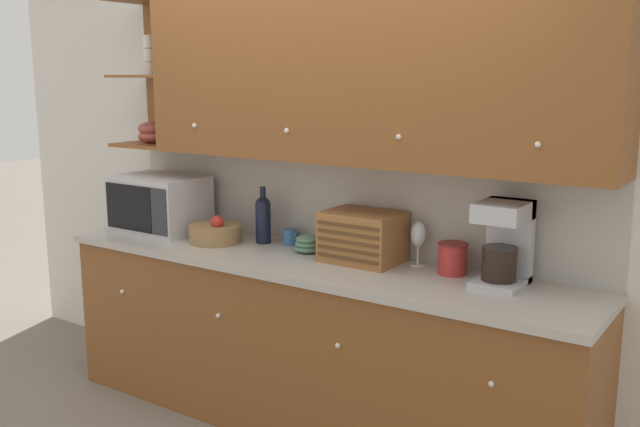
{
  "coord_description": "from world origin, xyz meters",
  "views": [
    {
      "loc": [
        2.03,
        -3.22,
        1.87
      ],
      "look_at": [
        0.0,
        -0.21,
        1.15
      ],
      "focal_mm": 40.0,
      "sensor_mm": 36.0,
      "label": 1
    }
  ],
  "objects_px": {
    "microwave": "(160,204)",
    "mug": "(291,237)",
    "fruit_basket": "(215,233)",
    "wine_glass": "(418,236)",
    "bread_box": "(363,237)",
    "wine_bottle": "(263,217)",
    "storage_canister": "(452,258)",
    "bowl_stack_on_counter": "(308,244)",
    "coffee_maker": "(504,242)"
  },
  "relations": [
    {
      "from": "microwave",
      "to": "mug",
      "type": "relative_size",
      "value": 5.69
    },
    {
      "from": "fruit_basket",
      "to": "wine_glass",
      "type": "distance_m",
      "value": 1.19
    },
    {
      "from": "bread_box",
      "to": "wine_bottle",
      "type": "bearing_deg",
      "value": 177.09
    },
    {
      "from": "mug",
      "to": "bread_box",
      "type": "xyz_separation_m",
      "value": [
        0.52,
        -0.08,
        0.08
      ]
    },
    {
      "from": "wine_bottle",
      "to": "storage_canister",
      "type": "bearing_deg",
      "value": 0.16
    },
    {
      "from": "bowl_stack_on_counter",
      "to": "storage_canister",
      "type": "relative_size",
      "value": 0.97
    },
    {
      "from": "fruit_basket",
      "to": "wine_glass",
      "type": "bearing_deg",
      "value": 9.4
    },
    {
      "from": "microwave",
      "to": "wine_bottle",
      "type": "xyz_separation_m",
      "value": [
        0.71,
        0.11,
        -0.02
      ]
    },
    {
      "from": "bowl_stack_on_counter",
      "to": "microwave",
      "type": "bearing_deg",
      "value": -175.89
    },
    {
      "from": "bread_box",
      "to": "coffee_maker",
      "type": "xyz_separation_m",
      "value": [
        0.73,
        0.01,
        0.07
      ]
    },
    {
      "from": "wine_glass",
      "to": "bread_box",
      "type": "bearing_deg",
      "value": -162.36
    },
    {
      "from": "storage_canister",
      "to": "wine_bottle",
      "type": "bearing_deg",
      "value": -179.84
    },
    {
      "from": "fruit_basket",
      "to": "storage_canister",
      "type": "height_order",
      "value": "fruit_basket"
    },
    {
      "from": "wine_bottle",
      "to": "mug",
      "type": "height_order",
      "value": "wine_bottle"
    },
    {
      "from": "wine_bottle",
      "to": "wine_glass",
      "type": "bearing_deg",
      "value": 3.11
    },
    {
      "from": "microwave",
      "to": "fruit_basket",
      "type": "xyz_separation_m",
      "value": [
        0.47,
        -0.03,
        -0.11
      ]
    },
    {
      "from": "mug",
      "to": "wine_bottle",
      "type": "bearing_deg",
      "value": -162.94
    },
    {
      "from": "microwave",
      "to": "wine_bottle",
      "type": "distance_m",
      "value": 0.72
    },
    {
      "from": "wine_glass",
      "to": "storage_canister",
      "type": "height_order",
      "value": "wine_glass"
    },
    {
      "from": "wine_glass",
      "to": "coffee_maker",
      "type": "bearing_deg",
      "value": -8.77
    },
    {
      "from": "bowl_stack_on_counter",
      "to": "bread_box",
      "type": "height_order",
      "value": "bread_box"
    },
    {
      "from": "microwave",
      "to": "coffee_maker",
      "type": "distance_m",
      "value": 2.11
    },
    {
      "from": "mug",
      "to": "wine_glass",
      "type": "height_order",
      "value": "wine_glass"
    },
    {
      "from": "bread_box",
      "to": "wine_glass",
      "type": "height_order",
      "value": "bread_box"
    },
    {
      "from": "bowl_stack_on_counter",
      "to": "fruit_basket",
      "type": "bearing_deg",
      "value": -169.47
    },
    {
      "from": "wine_glass",
      "to": "storage_canister",
      "type": "relative_size",
      "value": 1.48
    },
    {
      "from": "microwave",
      "to": "storage_canister",
      "type": "distance_m",
      "value": 1.86
    },
    {
      "from": "wine_bottle",
      "to": "storage_canister",
      "type": "distance_m",
      "value": 1.15
    },
    {
      "from": "mug",
      "to": "bowl_stack_on_counter",
      "type": "relative_size",
      "value": 0.65
    },
    {
      "from": "bowl_stack_on_counter",
      "to": "mug",
      "type": "bearing_deg",
      "value": 153.97
    },
    {
      "from": "microwave",
      "to": "wine_bottle",
      "type": "height_order",
      "value": "microwave"
    },
    {
      "from": "microwave",
      "to": "coffee_maker",
      "type": "bearing_deg",
      "value": 2.51
    },
    {
      "from": "bowl_stack_on_counter",
      "to": "storage_canister",
      "type": "distance_m",
      "value": 0.82
    },
    {
      "from": "microwave",
      "to": "mug",
      "type": "height_order",
      "value": "microwave"
    },
    {
      "from": "storage_canister",
      "to": "bowl_stack_on_counter",
      "type": "bearing_deg",
      "value": -177.1
    },
    {
      "from": "storage_canister",
      "to": "microwave",
      "type": "bearing_deg",
      "value": -176.42
    },
    {
      "from": "wine_bottle",
      "to": "wine_glass",
      "type": "distance_m",
      "value": 0.94
    },
    {
      "from": "fruit_basket",
      "to": "wine_glass",
      "type": "xyz_separation_m",
      "value": [
        1.17,
        0.19,
        0.1
      ]
    },
    {
      "from": "bowl_stack_on_counter",
      "to": "bread_box",
      "type": "xyz_separation_m",
      "value": [
        0.34,
        0.0,
        0.08
      ]
    },
    {
      "from": "fruit_basket",
      "to": "storage_canister",
      "type": "distance_m",
      "value": 1.39
    },
    {
      "from": "mug",
      "to": "coffee_maker",
      "type": "xyz_separation_m",
      "value": [
        1.25,
        -0.07,
        0.15
      ]
    },
    {
      "from": "microwave",
      "to": "bowl_stack_on_counter",
      "type": "xyz_separation_m",
      "value": [
        1.04,
        0.07,
        -0.12
      ]
    },
    {
      "from": "storage_canister",
      "to": "coffee_maker",
      "type": "height_order",
      "value": "coffee_maker"
    },
    {
      "from": "fruit_basket",
      "to": "bowl_stack_on_counter",
      "type": "bearing_deg",
      "value": 10.53
    },
    {
      "from": "mug",
      "to": "bowl_stack_on_counter",
      "type": "bearing_deg",
      "value": -26.03
    },
    {
      "from": "fruit_basket",
      "to": "wine_bottle",
      "type": "height_order",
      "value": "wine_bottle"
    },
    {
      "from": "fruit_basket",
      "to": "wine_bottle",
      "type": "bearing_deg",
      "value": 31.58
    },
    {
      "from": "fruit_basket",
      "to": "coffee_maker",
      "type": "relative_size",
      "value": 0.78
    },
    {
      "from": "bread_box",
      "to": "wine_glass",
      "type": "bearing_deg",
      "value": 17.64
    },
    {
      "from": "mug",
      "to": "microwave",
      "type": "bearing_deg",
      "value": -169.47
    }
  ]
}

